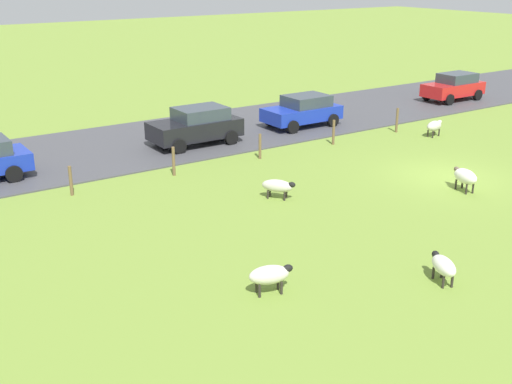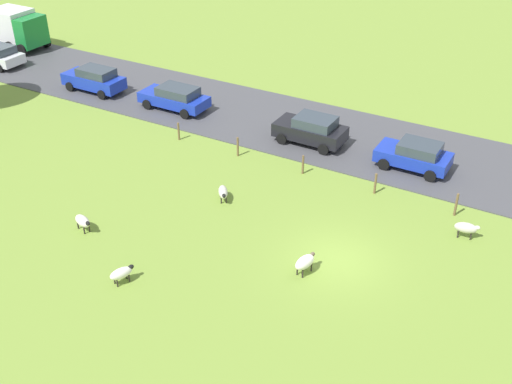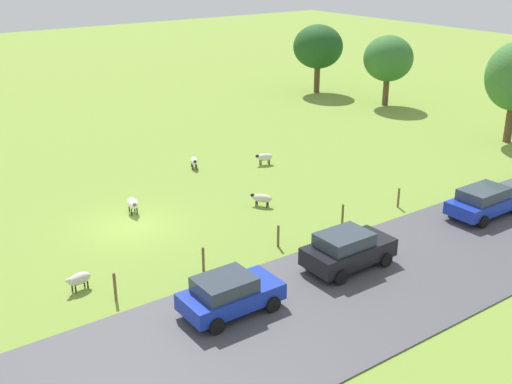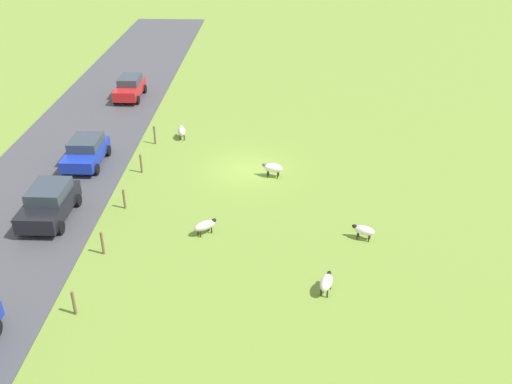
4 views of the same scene
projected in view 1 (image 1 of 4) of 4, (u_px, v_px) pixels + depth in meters
name	position (u px, v px, depth m)	size (l,w,h in m)	color
ground_plane	(447.00, 176.00, 24.76)	(160.00, 160.00, 0.00)	olive
road_strip	(279.00, 121.00, 33.44)	(8.00, 80.00, 0.06)	#47474C
sheep_0	(443.00, 266.00, 16.30)	(1.13, 0.78, 0.71)	white
sheep_1	(270.00, 275.00, 15.76)	(0.77, 1.19, 0.75)	silver
sheep_2	(278.00, 186.00, 22.25)	(1.16, 1.03, 0.69)	beige
sheep_3	(465.00, 176.00, 22.95)	(1.22, 0.75, 0.83)	white
sheep_4	(434.00, 126.00, 30.40)	(0.66, 1.17, 0.76)	beige
fence_post_0	(397.00, 120.00, 31.14)	(0.12, 0.12, 1.21)	brown
fence_post_1	(334.00, 132.00, 29.00)	(0.12, 0.12, 1.14)	brown
fence_post_2	(260.00, 146.00, 26.85)	(0.12, 0.12, 1.09)	brown
fence_post_3	(174.00, 161.00, 24.69)	(0.12, 0.12, 1.15)	brown
fence_post_4	(71.00, 181.00, 22.55)	(0.12, 0.12, 1.09)	brown
car_2	(303.00, 110.00, 32.07)	(2.11, 3.92, 1.55)	#1933B2
car_3	(454.00, 86.00, 38.27)	(1.93, 3.94, 1.61)	red
car_5	(196.00, 125.00, 28.78)	(2.14, 4.10, 1.67)	black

